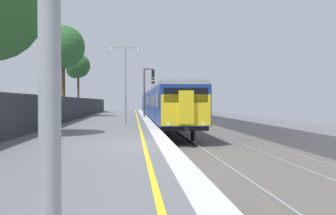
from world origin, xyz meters
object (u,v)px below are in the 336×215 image
background_tree_left (64,48)px  background_tree_right (77,67)px  commuter_train_at_platform (160,104)px  signal_gantry (147,87)px  platform_lamp_mid (125,77)px

background_tree_left → background_tree_right: size_ratio=1.16×
commuter_train_at_platform → signal_gantry: size_ratio=8.78×
platform_lamp_mid → background_tree_right: (-6.73, 24.79, 2.85)m
commuter_train_at_platform → background_tree_left: 11.25m
signal_gantry → background_tree_left: (-8.05, 0.98, 3.75)m
signal_gantry → background_tree_left: background_tree_left is taller
platform_lamp_mid → commuter_train_at_platform: bearing=77.1°
signal_gantry → platform_lamp_mid: platform_lamp_mid is taller
commuter_train_at_platform → signal_gantry: signal_gantry is taller
platform_lamp_mid → background_tree_right: background_tree_right is taller
signal_gantry → background_tree_right: bearing=122.0°
background_tree_right → signal_gantry: bearing=-58.0°
platform_lamp_mid → background_tree_left: 13.94m
commuter_train_at_platform → background_tree_left: background_tree_left is taller
platform_lamp_mid → background_tree_left: bearing=117.3°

